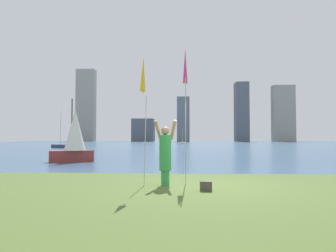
% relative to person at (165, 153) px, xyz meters
% --- Properties ---
extents(ground, '(120.00, 138.00, 0.12)m').
position_rel_person_xyz_m(ground, '(1.27, 50.96, -1.03)').
color(ground, '#475B28').
extents(person, '(0.72, 0.53, 1.97)m').
position_rel_person_xyz_m(person, '(0.00, 0.00, 0.00)').
color(person, green).
rests_on(person, ground).
extents(kite_flag_left, '(0.16, 0.97, 3.79)m').
position_rel_person_xyz_m(kite_flag_left, '(-0.62, -0.47, 2.20)').
color(kite_flag_left, '#B2B2B7').
rests_on(kite_flag_left, ground).
extents(kite_flag_right, '(0.16, 1.28, 4.33)m').
position_rel_person_xyz_m(kite_flag_right, '(0.62, 0.77, 2.69)').
color(kite_flag_right, '#B2B2B7').
rests_on(kite_flag_right, ground).
extents(bag, '(0.31, 0.21, 0.26)m').
position_rel_person_xyz_m(bag, '(1.14, -0.88, -0.84)').
color(bag, '#4C4742').
rests_on(bag, ground).
extents(sailboat_0, '(1.51, 1.80, 3.38)m').
position_rel_person_xyz_m(sailboat_0, '(0.59, 52.00, -0.70)').
color(sailboat_0, silver).
rests_on(sailboat_0, ground).
extents(sailboat_2, '(2.65, 1.83, 5.11)m').
position_rel_person_xyz_m(sailboat_2, '(-15.99, 30.73, -0.67)').
color(sailboat_2, '#333D51').
rests_on(sailboat_2, ground).
extents(sailboat_3, '(2.56, 1.75, 3.73)m').
position_rel_person_xyz_m(sailboat_3, '(-5.86, 8.32, 0.53)').
color(sailboat_3, maroon).
rests_on(sailboat_3, ground).
extents(skyline_tower_0, '(6.59, 3.32, 25.71)m').
position_rel_person_xyz_m(skyline_tower_0, '(-33.82, 95.60, 11.89)').
color(skyline_tower_0, gray).
rests_on(skyline_tower_0, ground).
extents(skyline_tower_1, '(7.73, 7.92, 8.11)m').
position_rel_person_xyz_m(skyline_tower_1, '(-13.56, 99.08, 3.09)').
color(skyline_tower_1, '#565B66').
rests_on(skyline_tower_1, ground).
extents(skyline_tower_2, '(4.22, 7.94, 15.17)m').
position_rel_person_xyz_m(skyline_tower_2, '(0.94, 94.34, 6.62)').
color(skyline_tower_2, slate).
rests_on(skyline_tower_2, ground).
extents(skyline_tower_3, '(4.49, 5.57, 20.88)m').
position_rel_person_xyz_m(skyline_tower_3, '(21.67, 97.60, 9.47)').
color(skyline_tower_3, '#565B66').
rests_on(skyline_tower_3, ground).
extents(skyline_tower_4, '(7.33, 3.44, 19.26)m').
position_rel_person_xyz_m(skyline_tower_4, '(35.23, 94.55, 8.66)').
color(skyline_tower_4, gray).
rests_on(skyline_tower_4, ground).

